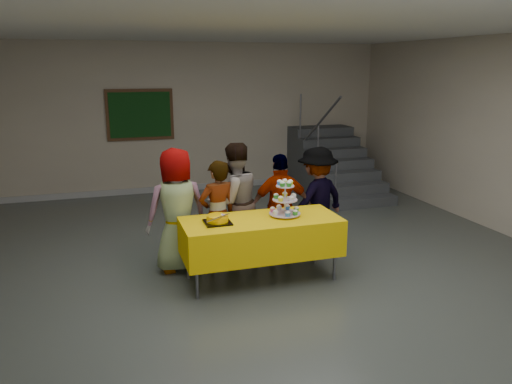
# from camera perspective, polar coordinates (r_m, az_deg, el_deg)

# --- Properties ---
(room_shell) EXTENTS (10.00, 10.04, 3.02)m
(room_shell) POSITION_cam_1_polar(r_m,az_deg,el_deg) (5.50, 2.43, 10.07)
(room_shell) COLOR #4C514C
(room_shell) RESTS_ON ground
(bake_table) EXTENTS (1.88, 0.78, 0.77)m
(bake_table) POSITION_cam_1_polar(r_m,az_deg,el_deg) (5.98, 0.58, -5.05)
(bake_table) COLOR #595960
(bake_table) RESTS_ON ground
(cupcake_stand) EXTENTS (0.38, 0.38, 0.44)m
(cupcake_stand) POSITION_cam_1_polar(r_m,az_deg,el_deg) (5.99, 3.32, -1.07)
(cupcake_stand) COLOR silver
(cupcake_stand) RESTS_ON bake_table
(bear_cake) EXTENTS (0.32, 0.36, 0.12)m
(bear_cake) POSITION_cam_1_polar(r_m,az_deg,el_deg) (5.75, -4.43, -3.00)
(bear_cake) COLOR black
(bear_cake) RESTS_ON bake_table
(schoolchild_a) EXTENTS (0.82, 0.59, 1.57)m
(schoolchild_a) POSITION_cam_1_polar(r_m,az_deg,el_deg) (6.28, -9.01, -2.07)
(schoolchild_a) COLOR slate
(schoolchild_a) RESTS_ON ground
(schoolchild_b) EXTENTS (0.58, 0.45, 1.40)m
(schoolchild_b) POSITION_cam_1_polar(r_m,az_deg,el_deg) (6.31, -4.41, -2.64)
(schoolchild_b) COLOR slate
(schoolchild_b) RESTS_ON ground
(schoolchild_c) EXTENTS (0.90, 0.78, 1.57)m
(schoolchild_c) POSITION_cam_1_polar(r_m,az_deg,el_deg) (6.59, -2.54, -1.13)
(schoolchild_c) COLOR slate
(schoolchild_c) RESTS_ON ground
(schoolchild_d) EXTENTS (0.86, 0.42, 1.42)m
(schoolchild_d) POSITION_cam_1_polar(r_m,az_deg,el_deg) (6.62, 2.85, -1.72)
(schoolchild_d) COLOR slate
(schoolchild_d) RESTS_ON ground
(schoolchild_e) EXTENTS (1.08, 0.85, 1.47)m
(schoolchild_e) POSITION_cam_1_polar(r_m,az_deg,el_deg) (6.93, 6.96, -0.89)
(schoolchild_e) COLOR slate
(schoolchild_e) RESTS_ON ground
(staircase) EXTENTS (1.30, 2.40, 2.04)m
(staircase) POSITION_cam_1_polar(r_m,az_deg,el_deg) (10.53, 8.55, 2.87)
(staircase) COLOR #424447
(staircase) RESTS_ON ground
(noticeboard) EXTENTS (1.30, 0.05, 1.00)m
(noticeboard) POSITION_cam_1_polar(r_m,az_deg,el_deg) (10.18, -13.11, 8.60)
(noticeboard) COLOR #472B16
(noticeboard) RESTS_ON ground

